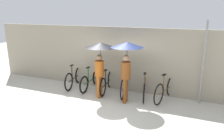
% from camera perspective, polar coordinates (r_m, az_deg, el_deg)
% --- Properties ---
extents(ground_plane, '(30.00, 30.00, 0.00)m').
position_cam_1_polar(ground_plane, '(7.15, -3.61, -10.02)').
color(ground_plane, beige).
extents(back_wall, '(11.70, 0.12, 2.45)m').
position_cam_1_polar(back_wall, '(8.47, 2.18, 2.86)').
color(back_wall, gray).
rests_on(back_wall, ground).
extents(parked_bicycle_0, '(0.45, 1.72, 1.08)m').
position_cam_1_polar(parked_bicycle_0, '(9.11, -9.86, -2.00)').
color(parked_bicycle_0, black).
rests_on(parked_bicycle_0, ground).
extents(parked_bicycle_1, '(0.44, 1.76, 1.06)m').
position_cam_1_polar(parked_bicycle_1, '(8.80, -5.60, -2.62)').
color(parked_bicycle_1, black).
rests_on(parked_bicycle_1, ground).
extents(parked_bicycle_2, '(0.44, 1.69, 1.10)m').
position_cam_1_polar(parked_bicycle_2, '(8.43, -1.34, -3.25)').
color(parked_bicycle_2, black).
rests_on(parked_bicycle_2, ground).
extents(parked_bicycle_3, '(0.49, 1.74, 1.07)m').
position_cam_1_polar(parked_bicycle_3, '(8.15, 3.36, -3.80)').
color(parked_bicycle_3, black).
rests_on(parked_bicycle_3, ground).
extents(parked_bicycle_4, '(0.55, 1.73, 1.00)m').
position_cam_1_polar(parked_bicycle_4, '(8.00, 8.46, -4.51)').
color(parked_bicycle_4, black).
rests_on(parked_bicycle_4, ground).
extents(parked_bicycle_5, '(0.58, 1.76, 1.05)m').
position_cam_1_polar(parked_bicycle_5, '(7.87, 13.76, -4.92)').
color(parked_bicycle_5, black).
rests_on(parked_bicycle_5, ground).
extents(pedestrian_leading, '(1.10, 1.10, 1.98)m').
position_cam_1_polar(pedestrian_leading, '(7.68, -3.07, 4.38)').
color(pedestrian_leading, '#B25619').
rests_on(pedestrian_leading, ground).
extents(pedestrian_center, '(1.09, 1.09, 2.06)m').
position_cam_1_polar(pedestrian_center, '(7.20, 3.85, 4.10)').
color(pedestrian_center, brown).
rests_on(pedestrian_center, ground).
extents(awning_pole, '(0.07, 0.07, 2.78)m').
position_cam_1_polar(awning_pole, '(7.67, 22.69, 1.57)').
color(awning_pole, gray).
rests_on(awning_pole, ground).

